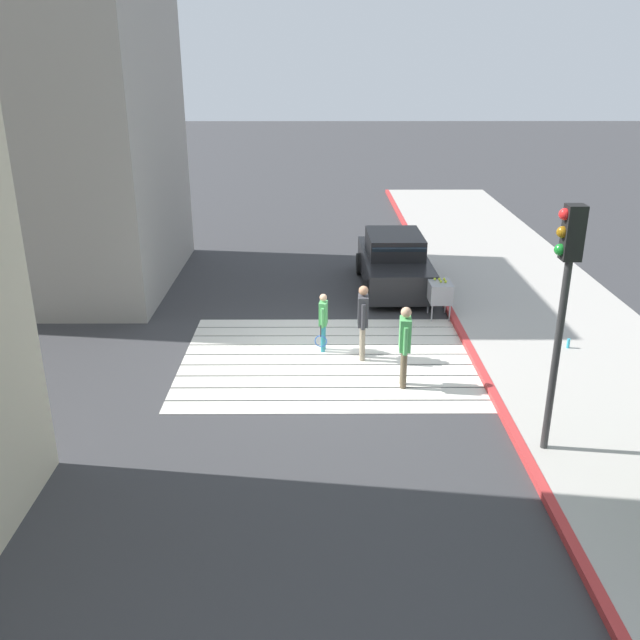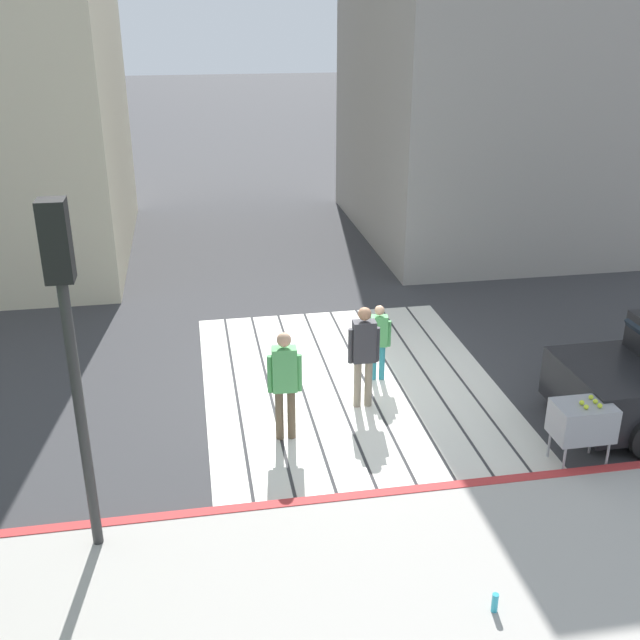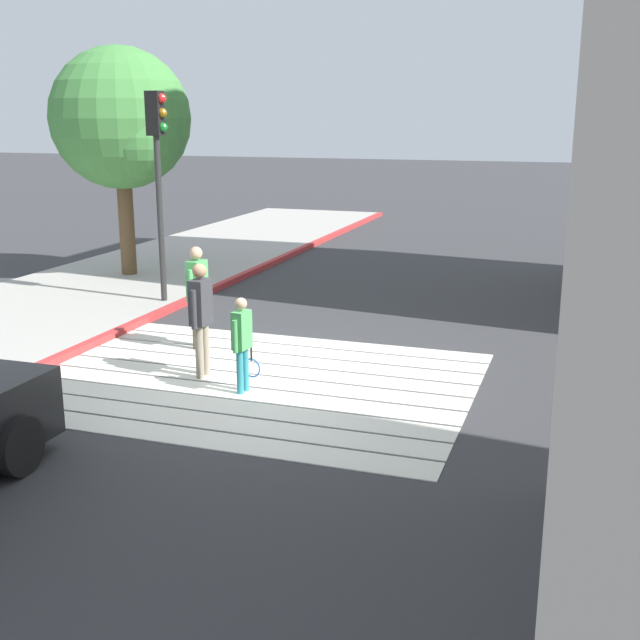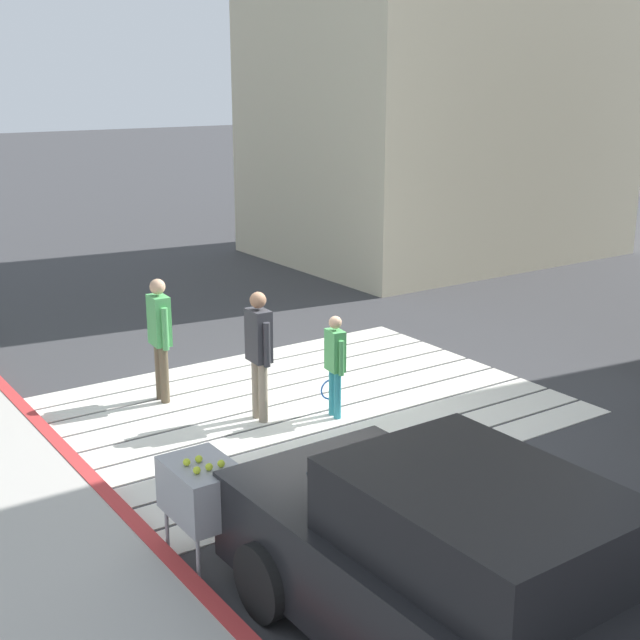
# 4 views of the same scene
# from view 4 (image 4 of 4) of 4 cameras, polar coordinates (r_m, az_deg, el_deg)

# --- Properties ---
(ground_plane) EXTENTS (120.00, 120.00, 0.00)m
(ground_plane) POSITION_cam_4_polar(r_m,az_deg,el_deg) (11.77, -0.80, -5.70)
(ground_plane) COLOR #38383A
(crosswalk_stripes) EXTENTS (6.40, 4.90, 0.01)m
(crosswalk_stripes) POSITION_cam_4_polar(r_m,az_deg,el_deg) (11.77, -0.80, -5.67)
(crosswalk_stripes) COLOR silver
(crosswalk_stripes) RESTS_ON ground
(curb_painted) EXTENTS (0.16, 40.00, 0.13)m
(curb_painted) POSITION_cam_4_polar(r_m,az_deg,el_deg) (10.45, -15.98, -8.84)
(curb_painted) COLOR #BC3333
(curb_painted) RESTS_ON ground
(car_parked_near_curb) EXTENTS (2.02, 4.32, 1.57)m
(car_parked_near_curb) POSITION_cam_4_polar(r_m,az_deg,el_deg) (6.77, 9.34, -16.39)
(car_parked_near_curb) COLOR black
(car_parked_near_curb) RESTS_ON ground
(tennis_ball_cart) EXTENTS (0.56, 0.80, 1.02)m
(tennis_ball_cart) POSITION_cam_4_polar(r_m,az_deg,el_deg) (8.07, -7.71, -10.98)
(tennis_ball_cart) COLOR #99999E
(tennis_ball_cart) RESTS_ON ground
(pedestrian_adult_lead) EXTENTS (0.24, 0.50, 1.72)m
(pedestrian_adult_lead) POSITION_cam_4_polar(r_m,az_deg,el_deg) (11.85, -10.46, -0.72)
(pedestrian_adult_lead) COLOR brown
(pedestrian_adult_lead) RESTS_ON ground
(pedestrian_adult_trailing) EXTENTS (0.23, 0.50, 1.71)m
(pedestrian_adult_trailing) POSITION_cam_4_polar(r_m,az_deg,el_deg) (11.02, -4.03, -1.76)
(pedestrian_adult_trailing) COLOR gray
(pedestrian_adult_trailing) RESTS_ON ground
(pedestrian_child_with_racket) EXTENTS (0.30, 0.42, 1.37)m
(pedestrian_child_with_racket) POSITION_cam_4_polar(r_m,az_deg,el_deg) (11.17, 0.98, -2.67)
(pedestrian_child_with_racket) COLOR teal
(pedestrian_child_with_racket) RESTS_ON ground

